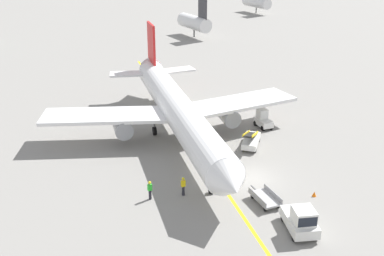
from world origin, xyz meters
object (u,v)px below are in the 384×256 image
Objects in this scene: belt_loader_forward_hold at (251,140)px; safety_cone_nose_right at (211,140)px; airliner at (177,109)px; ground_crew_wing_walker at (150,190)px; ground_crew_marshaller at (183,186)px; safety_cone_nose_left at (314,194)px; baggage_tug_near_wing at (263,120)px; baggage_cart_loaded at (265,198)px; pushback_tug at (301,220)px.

belt_loader_forward_hold is 4.27m from safety_cone_nose_right.
belt_loader_forward_hold is at bearing -44.80° from safety_cone_nose_right.
ground_crew_wing_walker is at bearing -128.04° from airliner.
belt_loader_forward_hold is at bearing 24.98° from ground_crew_marshaller.
belt_loader_forward_hold reaches higher than safety_cone_nose_right.
ground_crew_wing_walker is at bearing 152.37° from safety_cone_nose_left.
belt_loader_forward_hold is 10.08× the size of safety_cone_nose_right.
baggage_tug_near_wing reaches higher than safety_cone_nose_left.
airliner is 10.55m from baggage_tug_near_wing.
safety_cone_nose_left is (4.31, -1.22, -0.25)m from baggage_cart_loaded.
ground_crew_marshaller reaches higher than safety_cone_nose_left.
airliner reaches higher than ground_crew_marshaller.
airliner is 79.40× the size of safety_cone_nose_right.
baggage_tug_near_wing reaches higher than ground_crew_marshaller.
belt_loader_forward_hold is at bearing -140.25° from baggage_tug_near_wing.
safety_cone_nose_right is at bearing 45.90° from ground_crew_marshaller.
baggage_cart_loaded reaches higher than safety_cone_nose_right.
ground_crew_marshaller and ground_crew_wing_walker have the same top height.
airliner is 5.01m from safety_cone_nose_right.
ground_crew_marshaller is (-5.09, 8.83, -0.08)m from pushback_tug.
airliner is at bearing 133.73° from safety_cone_nose_right.
ground_crew_marshaller is at bearing -16.23° from ground_crew_wing_walker.
ground_crew_marshaller is at bearing 139.94° from baggage_cart_loaded.
safety_cone_nose_left and safety_cone_nose_right have the same top height.
baggage_tug_near_wing is 0.57× the size of belt_loader_forward_hold.
safety_cone_nose_left is (4.47, 3.19, -0.77)m from pushback_tug.
safety_cone_nose_left is 1.00× the size of safety_cone_nose_right.
ground_crew_marshaller is at bearing 149.47° from safety_cone_nose_left.
baggage_cart_loaded is 2.25× the size of ground_crew_wing_walker.
baggage_cart_loaded is (0.16, 4.41, -0.53)m from pushback_tug.
pushback_tug is 0.91× the size of belt_loader_forward_hold.
pushback_tug reaches higher than baggage_tug_near_wing.
safety_cone_nose_left is at bearing -27.63° from ground_crew_wing_walker.
safety_cone_nose_right is (-3.00, 2.98, -0.56)m from belt_loader_forward_hold.
baggage_tug_near_wing is at bearing 29.75° from ground_crew_marshaller.
safety_cone_nose_right is (2.66, 16.82, -0.77)m from pushback_tug.
ground_crew_marshaller is (-15.10, -8.63, -0.02)m from baggage_tug_near_wing.
pushback_tug is 2.38× the size of ground_crew_marshaller.
belt_loader_forward_hold is 10.91m from baggage_cart_loaded.
airliner is 19.75m from pushback_tug.
baggage_tug_near_wing is at bearing 68.76° from safety_cone_nose_left.
safety_cone_nose_left is (-5.55, -14.27, -0.71)m from baggage_tug_near_wing.
baggage_cart_loaded is 2.25× the size of ground_crew_marshaller.
safety_cone_nose_left is (9.56, -5.64, -0.69)m from ground_crew_marshaller.
pushback_tug is at bearing -60.04° from ground_crew_marshaller.
safety_cone_nose_right is at bearing 34.51° from ground_crew_wing_walker.
pushback_tug reaches higher than safety_cone_nose_right.
pushback_tug is at bearing -144.50° from safety_cone_nose_left.
belt_loader_forward_hold is at bearing 17.37° from ground_crew_wing_walker.
ground_crew_wing_walker is at bearing -145.49° from safety_cone_nose_right.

